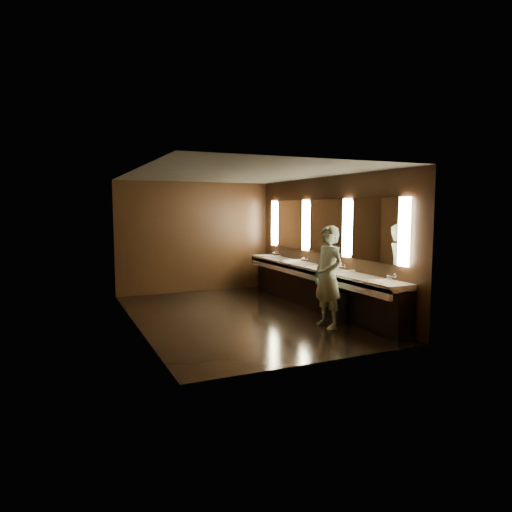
{
  "coord_description": "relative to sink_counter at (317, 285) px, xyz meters",
  "views": [
    {
      "loc": [
        -3.35,
        -8.25,
        2.14
      ],
      "look_at": [
        0.36,
        0.0,
        1.19
      ],
      "focal_mm": 32.0,
      "sensor_mm": 36.0,
      "label": 1
    }
  ],
  "objects": [
    {
      "name": "floor",
      "position": [
        -1.79,
        0.0,
        -0.5
      ],
      "size": [
        6.0,
        6.0,
        0.0
      ],
      "primitive_type": "plane",
      "color": "black",
      "rests_on": "ground"
    },
    {
      "name": "wall_front",
      "position": [
        -1.79,
        -3.0,
        0.9
      ],
      "size": [
        4.0,
        0.02,
        2.8
      ],
      "primitive_type": "cube",
      "color": "black",
      "rests_on": "floor"
    },
    {
      "name": "wall_right",
      "position": [
        0.21,
        0.0,
        0.9
      ],
      "size": [
        0.02,
        6.0,
        2.8
      ],
      "primitive_type": "cube",
      "color": "black",
      "rests_on": "floor"
    },
    {
      "name": "wall_left",
      "position": [
        -3.79,
        0.0,
        0.9
      ],
      "size": [
        0.02,
        6.0,
        2.8
      ],
      "primitive_type": "cube",
      "color": "black",
      "rests_on": "floor"
    },
    {
      "name": "trash_bin",
      "position": [
        -0.22,
        -1.23,
        -0.2
      ],
      "size": [
        0.41,
        0.41,
        0.59
      ],
      "primitive_type": "cylinder",
      "rotation": [
        0.0,
        0.0,
        -0.08
      ],
      "color": "#232326",
      "rests_on": "floor"
    },
    {
      "name": "wall_back",
      "position": [
        -1.79,
        3.0,
        0.9
      ],
      "size": [
        4.0,
        0.02,
        2.8
      ],
      "primitive_type": "cube",
      "color": "black",
      "rests_on": "floor"
    },
    {
      "name": "person",
      "position": [
        -0.65,
        -1.43,
        0.42
      ],
      "size": [
        0.52,
        0.72,
        1.83
      ],
      "primitive_type": "imported",
      "rotation": [
        0.0,
        0.0,
        -1.44
      ],
      "color": "#94D8DD",
      "rests_on": "floor"
    },
    {
      "name": "sink_counter",
      "position": [
        0.0,
        0.0,
        0.0
      ],
      "size": [
        0.55,
        5.4,
        1.01
      ],
      "color": "black",
      "rests_on": "floor"
    },
    {
      "name": "mirror_band",
      "position": [
        0.19,
        -0.0,
        1.25
      ],
      "size": [
        0.06,
        5.03,
        1.15
      ],
      "color": "#FCE9B3",
      "rests_on": "wall_right"
    },
    {
      "name": "ceiling",
      "position": [
        -1.79,
        0.0,
        2.3
      ],
      "size": [
        4.0,
        6.0,
        0.02
      ],
      "primitive_type": "cube",
      "color": "#2D2D2B",
      "rests_on": "wall_back"
    }
  ]
}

